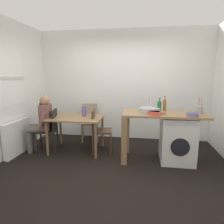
# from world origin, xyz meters

# --- Properties ---
(ground_plane) EXTENTS (5.46, 5.46, 0.00)m
(ground_plane) POSITION_xyz_m (0.00, 0.00, 0.00)
(ground_plane) COLOR black
(wall_back) EXTENTS (4.60, 0.10, 2.70)m
(wall_back) POSITION_xyz_m (0.00, 1.75, 1.35)
(wall_back) COLOR white
(wall_back) RESTS_ON ground_plane
(radiator) EXTENTS (0.10, 0.80, 0.70)m
(radiator) POSITION_xyz_m (-2.02, 0.30, 0.35)
(radiator) COLOR white
(radiator) RESTS_ON ground_plane
(dining_table) EXTENTS (1.10, 0.76, 0.74)m
(dining_table) POSITION_xyz_m (-0.88, 0.64, 0.64)
(dining_table) COLOR olive
(dining_table) RESTS_ON ground_plane
(chair_person_seat) EXTENTS (0.48, 0.48, 0.90)m
(chair_person_seat) POSITION_xyz_m (-1.43, 0.56, 0.51)
(chair_person_seat) COLOR black
(chair_person_seat) RESTS_ON ground_plane
(chair_opposite) EXTENTS (0.46, 0.46, 0.90)m
(chair_opposite) POSITION_xyz_m (-0.41, 0.68, 0.51)
(chair_opposite) COLOR #4C3323
(chair_opposite) RESTS_ON ground_plane
(chair_spare_by_wall) EXTENTS (0.49, 0.49, 0.90)m
(chair_spare_by_wall) POSITION_xyz_m (-0.80, 1.42, 0.51)
(chair_spare_by_wall) COLOR gray
(chair_spare_by_wall) RESTS_ON ground_plane
(seated_person) EXTENTS (0.54, 0.54, 1.20)m
(seated_person) POSITION_xyz_m (-1.59, 0.52, 0.67)
(seated_person) COLOR #595651
(seated_person) RESTS_ON ground_plane
(kitchen_counter) EXTENTS (1.50, 0.68, 0.92)m
(kitchen_counter) POSITION_xyz_m (0.67, 0.44, 0.76)
(kitchen_counter) COLOR olive
(kitchen_counter) RESTS_ON ground_plane
(washing_machine) EXTENTS (0.60, 0.61, 0.86)m
(washing_machine) POSITION_xyz_m (1.15, 0.44, 0.43)
(washing_machine) COLOR silver
(washing_machine) RESTS_ON ground_plane
(sink_basin) EXTENTS (0.38, 0.38, 0.09)m
(sink_basin) POSITION_xyz_m (0.62, 0.44, 0.97)
(sink_basin) COLOR #9EA0A5
(sink_basin) RESTS_ON kitchen_counter
(tap) EXTENTS (0.02, 0.02, 0.28)m
(tap) POSITION_xyz_m (0.62, 0.62, 1.06)
(tap) COLOR #B2B2B7
(tap) RESTS_ON kitchen_counter
(bottle_tall_green) EXTENTS (0.08, 0.08, 0.27)m
(bottle_tall_green) POSITION_xyz_m (0.80, 0.49, 1.04)
(bottle_tall_green) COLOR #19592D
(bottle_tall_green) RESTS_ON kitchen_counter
(bottle_squat_brown) EXTENTS (0.06, 0.06, 0.28)m
(bottle_squat_brown) POSITION_xyz_m (0.92, 0.68, 1.05)
(bottle_squat_brown) COLOR brown
(bottle_squat_brown) RESTS_ON kitchen_counter
(mixing_bowl) EXTENTS (0.24, 0.24, 0.07)m
(mixing_bowl) POSITION_xyz_m (0.70, 0.24, 0.96)
(mixing_bowl) COLOR #D84C38
(mixing_bowl) RESTS_ON kitchen_counter
(utensil_crock) EXTENTS (0.11, 0.11, 0.30)m
(utensil_crock) POSITION_xyz_m (1.52, 0.49, 0.99)
(utensil_crock) COLOR gray
(utensil_crock) RESTS_ON kitchen_counter
(colander) EXTENTS (0.20, 0.20, 0.06)m
(colander) POSITION_xyz_m (1.34, 0.22, 0.95)
(colander) COLOR slate
(colander) RESTS_ON kitchen_counter
(vase) EXTENTS (0.09, 0.09, 0.22)m
(vase) POSITION_xyz_m (-0.73, 0.74, 0.85)
(vase) COLOR slate
(vase) RESTS_ON dining_table
(scissors) EXTENTS (0.15, 0.06, 0.01)m
(scissors) POSITION_xyz_m (0.84, 0.34, 0.92)
(scissors) COLOR #B2B2B7
(scissors) RESTS_ON kitchen_counter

